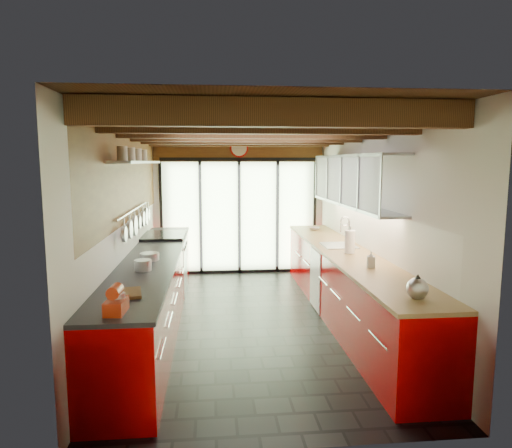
% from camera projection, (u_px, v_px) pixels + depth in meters
% --- Properties ---
extents(ground, '(5.50, 5.50, 0.00)m').
position_uv_depth(ground, '(252.00, 321.00, 6.07)').
color(ground, black).
rests_on(ground, ground).
extents(room_shell, '(5.50, 5.50, 5.50)m').
position_uv_depth(room_shell, '(252.00, 197.00, 5.84)').
color(room_shell, silver).
rests_on(room_shell, ground).
extents(ceiling_beams, '(3.14, 5.06, 4.90)m').
position_uv_depth(ceiling_beams, '(249.00, 135.00, 6.11)').
color(ceiling_beams, '#593316').
rests_on(ceiling_beams, ground).
extents(glass_door, '(2.95, 0.10, 2.90)m').
position_uv_depth(glass_door, '(239.00, 186.00, 8.50)').
color(glass_door, '#C6EAAD').
rests_on(glass_door, ground).
extents(left_counter, '(0.68, 5.00, 0.92)m').
position_uv_depth(left_counter, '(153.00, 290.00, 5.88)').
color(left_counter, '#B80000').
rests_on(left_counter, ground).
extents(range_stove, '(0.66, 0.90, 0.97)m').
position_uv_depth(range_stove, '(165.00, 264.00, 7.31)').
color(range_stove, silver).
rests_on(range_stove, ground).
extents(right_counter, '(0.68, 5.00, 0.92)m').
position_uv_depth(right_counter, '(346.00, 285.00, 6.13)').
color(right_counter, '#B80000').
rests_on(right_counter, ground).
extents(sink_assembly, '(0.45, 0.52, 0.43)m').
position_uv_depth(sink_assembly, '(340.00, 243.00, 6.45)').
color(sink_assembly, silver).
rests_on(sink_assembly, right_counter).
extents(upper_cabinets_right, '(0.34, 3.00, 3.00)m').
position_uv_depth(upper_cabinets_right, '(353.00, 180.00, 6.25)').
color(upper_cabinets_right, silver).
rests_on(upper_cabinets_right, ground).
extents(left_wall_fixtures, '(0.28, 2.60, 0.96)m').
position_uv_depth(left_wall_fixtures, '(138.00, 186.00, 5.97)').
color(left_wall_fixtures, silver).
rests_on(left_wall_fixtures, ground).
extents(stand_mixer, '(0.16, 0.26, 0.23)m').
position_uv_depth(stand_mixer, '(116.00, 301.00, 3.60)').
color(stand_mixer, red).
rests_on(stand_mixer, left_counter).
extents(pot_large, '(0.24, 0.24, 0.12)m').
position_uv_depth(pot_large, '(143.00, 265.00, 4.99)').
color(pot_large, silver).
rests_on(pot_large, left_counter).
extents(pot_small, '(0.26, 0.26, 0.09)m').
position_uv_depth(pot_small, '(150.00, 256.00, 5.53)').
color(pot_small, silver).
rests_on(pot_small, left_counter).
extents(cutting_board, '(0.29, 0.36, 0.03)m').
position_uv_depth(cutting_board, '(128.00, 293.00, 4.09)').
color(cutting_board, brown).
rests_on(cutting_board, left_counter).
extents(kettle, '(0.21, 0.25, 0.23)m').
position_uv_depth(kettle, '(417.00, 287.00, 3.98)').
color(kettle, silver).
rests_on(kettle, right_counter).
extents(paper_towel, '(0.15, 0.15, 0.36)m').
position_uv_depth(paper_towel, '(350.00, 242.00, 5.92)').
color(paper_towel, white).
rests_on(paper_towel, right_counter).
extents(soap_bottle, '(0.11, 0.11, 0.19)m').
position_uv_depth(soap_bottle, '(371.00, 259.00, 5.13)').
color(soap_bottle, silver).
rests_on(soap_bottle, right_counter).
extents(bowl, '(0.24, 0.24, 0.05)m').
position_uv_depth(bowl, '(314.00, 228.00, 7.99)').
color(bowl, silver).
rests_on(bowl, right_counter).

